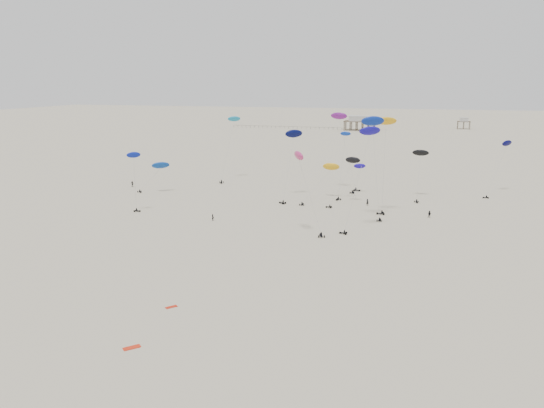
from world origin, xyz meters
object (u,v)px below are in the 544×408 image
(pavilion_main, at_px, (360,124))
(rig_8, at_px, (349,168))
(pavilion_small, at_px, (464,124))
(spectator_0, at_px, (213,221))
(rig_0, at_px, (230,137))
(rig_4, at_px, (420,160))

(pavilion_main, bearing_deg, rig_8, -84.47)
(pavilion_small, height_order, spectator_0, pavilion_small)
(rig_0, xyz_separation_m, spectator_0, (15.01, -54.89, -14.65))
(spectator_0, bearing_deg, pavilion_main, -64.52)
(rig_4, bearing_deg, pavilion_small, -109.27)
(rig_8, bearing_deg, pavilion_small, -9.79)
(spectator_0, bearing_deg, rig_0, -47.60)
(pavilion_main, relative_size, pavilion_small, 2.33)
(spectator_0, bearing_deg, rig_8, -107.82)
(pavilion_small, relative_size, rig_8, 0.59)
(pavilion_main, distance_m, pavilion_small, 76.16)
(pavilion_small, xyz_separation_m, rig_4, (-29.19, -242.04, 7.31))
(rig_4, distance_m, spectator_0, 64.75)
(rig_8, distance_m, spectator_0, 42.16)
(pavilion_small, bearing_deg, rig_0, -111.91)
(rig_8, xyz_separation_m, spectator_0, (-28.99, -29.06, -9.63))
(pavilion_main, xyz_separation_m, pavilion_small, (70.00, 30.00, -0.74))
(pavilion_small, bearing_deg, spectator_0, -105.20)
(spectator_0, bearing_deg, rig_4, -111.65)
(pavilion_small, height_order, rig_4, rig_4)
(pavilion_main, distance_m, rig_0, 200.74)
(rig_0, relative_size, rig_4, 1.49)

